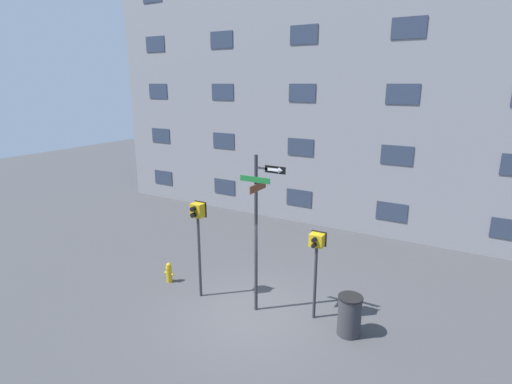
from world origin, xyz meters
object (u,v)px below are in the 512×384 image
at_px(street_sign_pole, 258,223).
at_px(pedestrian_signal_left, 198,223).
at_px(fire_hydrant, 169,273).
at_px(trash_bin, 349,315).
at_px(pedestrian_signal_right, 316,252).

xyz_separation_m(street_sign_pole, pedestrian_signal_left, (-1.84, -0.17, -0.30)).
distance_m(fire_hydrant, trash_bin, 5.72).
xyz_separation_m(street_sign_pole, fire_hydrant, (-3.23, 0.03, -2.25)).
bearing_deg(street_sign_pole, fire_hydrant, 179.52).
xyz_separation_m(pedestrian_signal_right, fire_hydrant, (-4.70, -0.40, -1.59)).
relative_size(street_sign_pole, pedestrian_signal_right, 1.80).
xyz_separation_m(fire_hydrant, trash_bin, (5.72, 0.16, 0.21)).
xyz_separation_m(street_sign_pole, pedestrian_signal_right, (1.46, 0.43, -0.66)).
relative_size(pedestrian_signal_left, fire_hydrant, 4.48).
xyz_separation_m(street_sign_pole, trash_bin, (2.49, 0.19, -2.04)).
bearing_deg(street_sign_pole, pedestrian_signal_right, 16.33).
bearing_deg(pedestrian_signal_right, trash_bin, -13.16).
bearing_deg(pedestrian_signal_left, street_sign_pole, 5.30).
bearing_deg(street_sign_pole, pedestrian_signal_left, -174.70).
bearing_deg(pedestrian_signal_right, fire_hydrant, -175.11).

